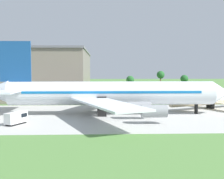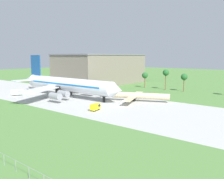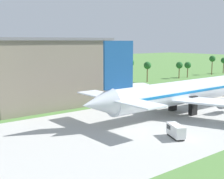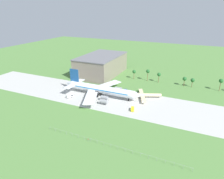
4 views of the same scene
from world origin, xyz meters
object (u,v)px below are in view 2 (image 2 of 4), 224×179
baggage_tug (95,107)px  regional_aircraft (133,95)px  terminal_building (100,69)px  fuel_truck (17,92)px  jet_airliner (66,84)px

baggage_tug → regional_aircraft: bearing=90.4°
baggage_tug → terminal_building: terminal_building is taller
fuel_truck → jet_airliner: bearing=33.4°
terminal_building → fuel_truck: bearing=-85.3°
baggage_tug → fuel_truck: 53.45m
fuel_truck → terminal_building: bearing=94.7°
jet_airliner → terminal_building: 59.38m
regional_aircraft → terminal_building: (-58.73, 42.93, 7.90)m
regional_aircraft → fuel_truck: size_ratio=5.04×
baggage_tug → terminal_building: (-58.91, 66.79, 9.11)m
baggage_tug → fuel_truck: bearing=180.0°
baggage_tug → terminal_building: 89.52m
baggage_tug → jet_airliner: bearing=157.5°
jet_airliner → regional_aircraft: bearing=17.4°
regional_aircraft → fuel_truck: 58.36m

